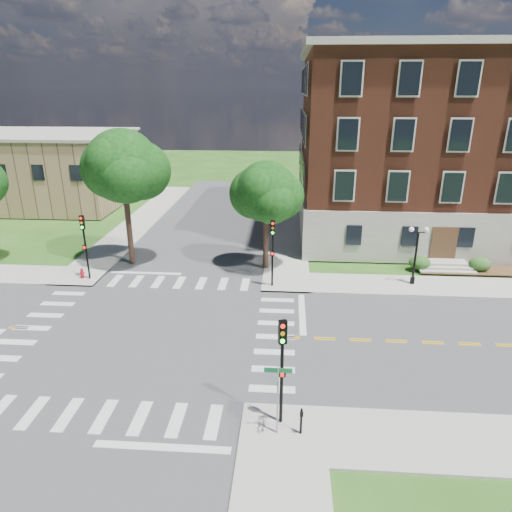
# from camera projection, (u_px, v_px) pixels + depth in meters

# --- Properties ---
(ground) EXTENTS (160.00, 160.00, 0.00)m
(ground) POSITION_uv_depth(u_px,v_px,m) (151.00, 333.00, 26.47)
(ground) COLOR #264B15
(ground) RESTS_ON ground
(road_ew) EXTENTS (90.00, 12.00, 0.01)m
(road_ew) POSITION_uv_depth(u_px,v_px,m) (151.00, 332.00, 26.46)
(road_ew) COLOR #3D3D3F
(road_ew) RESTS_ON ground
(road_ns) EXTENTS (12.00, 90.00, 0.01)m
(road_ns) POSITION_uv_depth(u_px,v_px,m) (151.00, 332.00, 26.46)
(road_ns) COLOR #3D3D3F
(road_ns) RESTS_ON ground
(sidewalk_ne) EXTENTS (34.00, 34.00, 0.12)m
(sidewalk_ne) POSITION_uv_depth(u_px,v_px,m) (374.00, 249.00, 39.79)
(sidewalk_ne) COLOR #9E9B93
(sidewalk_ne) RESTS_ON ground
(sidewalk_nw) EXTENTS (34.00, 34.00, 0.12)m
(sidewalk_nw) POSITION_uv_depth(u_px,v_px,m) (35.00, 241.00, 41.84)
(sidewalk_nw) COLOR #9E9B93
(sidewalk_nw) RESTS_ON ground
(crosswalk_east) EXTENTS (2.20, 10.20, 0.02)m
(crosswalk_east) POSITION_uv_depth(u_px,v_px,m) (275.00, 337.00, 25.99)
(crosswalk_east) COLOR silver
(crosswalk_east) RESTS_ON ground
(stop_bar_east) EXTENTS (0.40, 5.50, 0.00)m
(stop_bar_east) POSITION_uv_depth(u_px,v_px,m) (302.00, 314.00, 28.68)
(stop_bar_east) COLOR silver
(stop_bar_east) RESTS_ON ground
(main_building) EXTENTS (30.60, 22.40, 16.50)m
(main_building) POSITION_uv_depth(u_px,v_px,m) (464.00, 144.00, 42.52)
(main_building) COLOR #999787
(main_building) RESTS_ON ground
(secondary_building) EXTENTS (20.40, 15.40, 8.30)m
(secondary_building) POSITION_uv_depth(u_px,v_px,m) (40.00, 168.00, 54.48)
(secondary_building) COLOR #8F714F
(secondary_building) RESTS_ON ground
(tree_c) EXTENTS (5.55, 5.55, 10.49)m
(tree_c) POSITION_uv_depth(u_px,v_px,m) (123.00, 167.00, 34.02)
(tree_c) COLOR #322219
(tree_c) RESTS_ON ground
(tree_d) EXTENTS (4.53, 4.53, 8.28)m
(tree_d) POSITION_uv_depth(u_px,v_px,m) (266.00, 192.00, 33.67)
(tree_d) COLOR #322219
(tree_d) RESTS_ON ground
(traffic_signal_se) EXTENTS (0.37, 0.44, 4.80)m
(traffic_signal_se) POSITION_uv_depth(u_px,v_px,m) (282.00, 359.00, 18.19)
(traffic_signal_se) COLOR black
(traffic_signal_se) RESTS_ON ground
(traffic_signal_ne) EXTENTS (0.35, 0.39, 4.80)m
(traffic_signal_ne) POSITION_uv_depth(u_px,v_px,m) (273.00, 245.00, 31.35)
(traffic_signal_ne) COLOR black
(traffic_signal_ne) RESTS_ON ground
(traffic_signal_nw) EXTENTS (0.33, 0.37, 4.80)m
(traffic_signal_nw) POSITION_uv_depth(u_px,v_px,m) (84.00, 239.00, 32.56)
(traffic_signal_nw) COLOR black
(traffic_signal_nw) RESTS_ON ground
(twin_lamp_west) EXTENTS (1.36, 0.36, 4.23)m
(twin_lamp_west) POSITION_uv_depth(u_px,v_px,m) (416.00, 252.00, 31.95)
(twin_lamp_west) COLOR black
(twin_lamp_west) RESTS_ON ground
(street_sign_pole) EXTENTS (1.10, 1.10, 3.10)m
(street_sign_pole) POSITION_uv_depth(u_px,v_px,m) (278.00, 388.00, 17.89)
(street_sign_pole) COLOR gray
(street_sign_pole) RESTS_ON ground
(push_button_post) EXTENTS (0.14, 0.21, 1.20)m
(push_button_post) POSITION_uv_depth(u_px,v_px,m) (301.00, 420.00, 18.36)
(push_button_post) COLOR black
(push_button_post) RESTS_ON ground
(fire_hydrant) EXTENTS (0.35, 0.35, 0.75)m
(fire_hydrant) POSITION_uv_depth(u_px,v_px,m) (82.00, 273.00, 33.63)
(fire_hydrant) COLOR #9E0C17
(fire_hydrant) RESTS_ON ground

